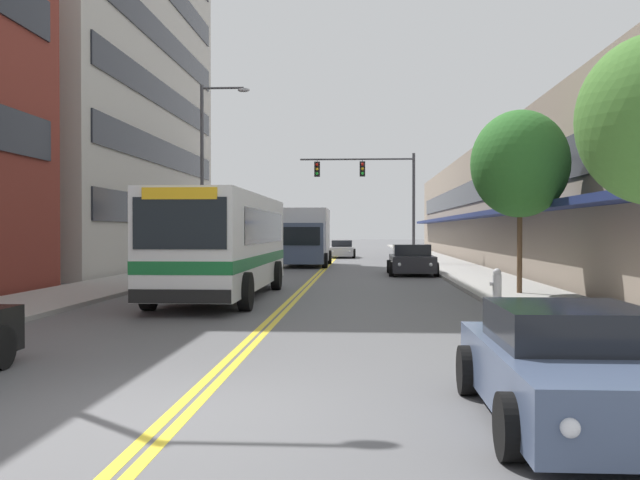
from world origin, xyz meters
TOP-DOWN VIEW (x-y plane):
  - ground_plane at (0.00, 37.00)m, footprint 240.00×240.00m
  - sidewalk_left at (-7.08, 37.00)m, footprint 3.16×106.00m
  - sidewalk_right at (7.08, 37.00)m, footprint 3.16×106.00m
  - centre_line at (0.00, 37.00)m, footprint 0.34×106.00m
  - office_tower_left at (-14.90, 31.16)m, footprint 12.08×23.89m
  - storefront_row_right at (12.89, 37.00)m, footprint 9.10×68.00m
  - city_bus at (-2.20, 13.78)m, footprint 2.83×10.78m
  - car_beige_parked_left_mid at (-4.26, 33.08)m, footprint 2.15×4.28m
  - car_champagne_parked_left_far at (-4.39, 24.98)m, footprint 2.02×4.52m
  - car_slate_blue_parked_right_foreground at (4.31, -0.30)m, footprint 2.05×4.32m
  - car_charcoal_parked_right_mid at (4.37, 25.38)m, footprint 2.21×4.39m
  - car_silver_moving_lead at (0.52, 46.40)m, footprint 2.04×4.82m
  - box_truck at (-1.20, 33.60)m, footprint 2.73×6.91m
  - traffic_signal_mast at (2.84, 35.67)m, footprint 7.05×0.38m
  - street_lamp_left_far at (-5.01, 24.32)m, footprint 2.30×0.28m
  - street_tree_right_mid at (6.97, 14.48)m, footprint 3.05×3.05m
  - fire_hydrant at (5.95, 12.71)m, footprint 0.34×0.26m

SIDE VIEW (x-z plane):
  - ground_plane at x=0.00m, z-range 0.00..0.00m
  - centre_line at x=0.00m, z-range 0.00..0.01m
  - sidewalk_left at x=-7.08m, z-range 0.00..0.12m
  - sidewalk_right at x=7.08m, z-range 0.00..0.12m
  - fire_hydrant at x=5.95m, z-range 0.12..0.98m
  - car_slate_blue_parked_right_foreground at x=4.31m, z-range -0.04..1.22m
  - car_beige_parked_left_mid at x=-4.26m, z-range -0.04..1.22m
  - car_champagne_parked_left_far at x=-4.39m, z-range -0.04..1.23m
  - car_silver_moving_lead at x=0.52m, z-range -0.05..1.28m
  - car_charcoal_parked_right_mid at x=4.37m, z-range -0.05..1.37m
  - box_truck at x=-1.20m, z-range 0.00..3.37m
  - city_bus at x=-2.20m, z-range 0.20..3.34m
  - storefront_row_right at x=12.89m, z-range 0.00..7.22m
  - street_tree_right_mid at x=6.97m, z-range 1.29..7.00m
  - traffic_signal_mast at x=2.84m, z-range 1.47..8.27m
  - street_lamp_left_far at x=-5.01m, z-range 0.77..9.52m
  - office_tower_left at x=-14.90m, z-range 0.00..25.34m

